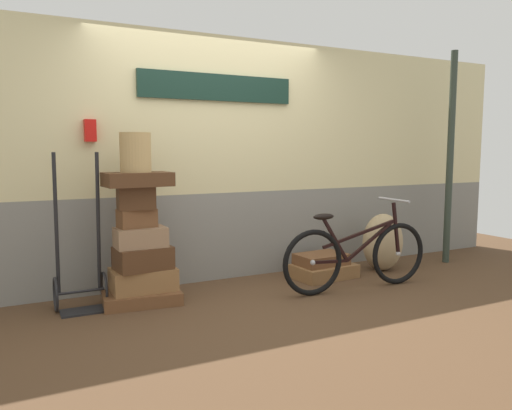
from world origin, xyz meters
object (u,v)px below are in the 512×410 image
at_px(suitcase_4, 137,218).
at_px(bicycle, 357,255).
at_px(suitcase_7, 324,271).
at_px(wicker_basket, 136,152).
at_px(suitcase_8, 321,259).
at_px(burlap_sack, 383,242).
at_px(suitcase_0, 142,298).
at_px(suitcase_5, 136,198).
at_px(suitcase_3, 141,237).
at_px(suitcase_6, 138,179).
at_px(suitcase_2, 143,258).
at_px(luggage_trolley, 80,274).
at_px(suitcase_1, 143,279).

relative_size(suitcase_4, bicycle, 0.20).
xyz_separation_m(suitcase_7, wicker_basket, (-2.00, 0.00, 1.28)).
relative_size(suitcase_7, wicker_basket, 1.90).
bearing_deg(suitcase_8, burlap_sack, -7.14).
xyz_separation_m(suitcase_0, suitcase_7, (1.98, 0.03, 0.02)).
bearing_deg(bicycle, suitcase_5, 165.56).
relative_size(suitcase_3, bicycle, 0.27).
bearing_deg(burlap_sack, suitcase_6, 179.91).
xyz_separation_m(suitcase_2, suitcase_8, (1.93, 0.03, -0.21)).
relative_size(wicker_basket, luggage_trolley, 0.25).
distance_m(wicker_basket, burlap_sack, 2.97).
distance_m(suitcase_6, suitcase_7, 2.25).
relative_size(suitcase_5, suitcase_8, 0.60).
height_order(suitcase_5, suitcase_8, suitcase_5).
distance_m(suitcase_0, suitcase_3, 0.55).
distance_m(suitcase_3, suitcase_5, 0.35).
bearing_deg(luggage_trolley, burlap_sack, -1.71).
height_order(suitcase_3, wicker_basket, wicker_basket).
distance_m(luggage_trolley, burlap_sack, 3.27).
distance_m(suitcase_3, suitcase_6, 0.52).
bearing_deg(wicker_basket, suitcase_6, -77.04).
distance_m(suitcase_1, suitcase_6, 0.91).
bearing_deg(suitcase_3, suitcase_4, 128.28).
xyz_separation_m(suitcase_1, luggage_trolley, (-0.53, 0.05, 0.10)).
distance_m(suitcase_6, suitcase_8, 2.17).
distance_m(suitcase_1, suitcase_8, 1.93).
bearing_deg(wicker_basket, suitcase_1, 25.93).
relative_size(suitcase_4, suitcase_8, 0.61).
bearing_deg(luggage_trolley, suitcase_5, -8.45).
bearing_deg(wicker_basket, suitcase_8, 0.48).
xyz_separation_m(suitcase_2, suitcase_4, (-0.04, 0.03, 0.36)).
bearing_deg(suitcase_0, wicker_basket, 123.49).
xyz_separation_m(suitcase_3, wicker_basket, (-0.02, 0.01, 0.75)).
bearing_deg(suitcase_1, suitcase_6, -127.58).
bearing_deg(suitcase_5, suitcase_0, -44.27).
distance_m(suitcase_4, wicker_basket, 0.58).
distance_m(suitcase_2, wicker_basket, 0.94).
xyz_separation_m(suitcase_3, suitcase_7, (1.97, 0.00, -0.53)).
relative_size(suitcase_4, suitcase_5, 1.02).
height_order(suitcase_4, luggage_trolley, luggage_trolley).
xyz_separation_m(suitcase_8, bicycle, (0.05, -0.54, 0.14)).
distance_m(suitcase_2, luggage_trolley, 0.55).
relative_size(suitcase_4, luggage_trolley, 0.24).
height_order(suitcase_1, suitcase_5, suitcase_5).
relative_size(suitcase_7, bicycle, 0.40).
xyz_separation_m(suitcase_6, luggage_trolley, (-0.50, 0.09, -0.81)).
bearing_deg(wicker_basket, suitcase_2, -12.40).
xyz_separation_m(wicker_basket, bicycle, (2.02, -0.53, -1.01)).
relative_size(suitcase_5, wicker_basket, 0.91).
distance_m(suitcase_5, wicker_basket, 0.40).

